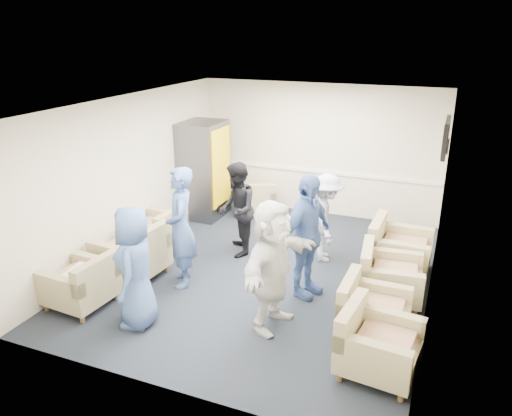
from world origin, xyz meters
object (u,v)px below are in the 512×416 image
at_px(armchair_right_near, 375,346).
at_px(person_front_left, 135,267).
at_px(armchair_left_far, 158,233).
at_px(person_back_left, 237,210).
at_px(armchair_right_midfar, 387,278).
at_px(armchair_left_mid, 134,256).
at_px(vending_machine, 204,170).
at_px(person_front_right, 273,266).
at_px(person_mid_right, 306,237).
at_px(armchair_corner, 257,200).
at_px(person_back_right, 326,218).
at_px(person_mid_left, 181,228).
at_px(armchair_left_near, 83,285).
at_px(armchair_right_far, 396,251).
at_px(armchair_right_midnear, 370,313).

xyz_separation_m(armchair_right_near, person_front_left, (-3.07, -0.16, 0.49)).
bearing_deg(armchair_left_far, person_back_left, 112.19).
bearing_deg(armchair_right_midfar, armchair_right_near, 177.39).
height_order(armchair_left_mid, vending_machine, vending_machine).
bearing_deg(person_front_right, person_back_left, 45.27).
relative_size(armchair_right_near, person_front_left, 0.57).
xyz_separation_m(armchair_right_near, person_mid_right, (-1.25, 1.40, 0.59)).
bearing_deg(person_front_right, person_front_left, 119.92).
bearing_deg(armchair_left_far, armchair_corner, 163.65).
height_order(armchair_right_midfar, person_back_right, person_back_right).
bearing_deg(person_front_right, person_back_right, 6.26).
xyz_separation_m(vending_machine, person_front_right, (2.72, -3.33, -0.11)).
relative_size(person_mid_left, person_back_left, 1.14).
xyz_separation_m(armchair_left_far, person_back_left, (1.33, 0.41, 0.48)).
bearing_deg(person_mid_right, person_back_left, 77.11).
distance_m(armchair_left_near, armchair_corner, 4.43).
relative_size(armchair_right_midfar, person_back_left, 0.58).
relative_size(armchair_right_near, person_back_right, 0.62).
relative_size(armchair_left_near, armchair_corner, 0.87).
relative_size(armchair_right_near, armchair_right_far, 0.99).
relative_size(armchair_left_near, person_mid_left, 0.48).
xyz_separation_m(vending_machine, person_mid_left, (1.05, -2.76, -0.06)).
distance_m(armchair_right_near, person_back_left, 3.62).
distance_m(armchair_right_far, vending_machine, 4.23).
relative_size(armchair_left_mid, person_back_right, 0.67).
relative_size(armchair_left_near, vending_machine, 0.45).
bearing_deg(armchair_corner, person_front_right, 91.53).
xyz_separation_m(armchair_left_near, armchair_right_far, (3.94, 2.73, 0.04)).
bearing_deg(armchair_left_far, person_mid_left, 53.38).
distance_m(armchair_left_near, person_front_right, 2.74).
height_order(person_front_left, person_mid_right, person_mid_right).
relative_size(armchair_right_midnear, person_front_right, 0.48).
height_order(armchair_right_near, person_front_right, person_front_right).
relative_size(armchair_left_near, armchair_left_far, 0.98).
relative_size(armchair_left_far, armchair_right_far, 0.97).
height_order(armchair_left_mid, armchair_right_midfar, armchair_left_mid).
xyz_separation_m(person_back_right, person_mid_right, (0.03, -1.27, 0.17)).
bearing_deg(armchair_corner, person_mid_right, 100.67).
xyz_separation_m(armchair_right_near, person_back_right, (-1.27, 2.67, 0.41)).
xyz_separation_m(armchair_right_far, person_mid_right, (-1.15, -1.24, 0.56)).
bearing_deg(armchair_right_far, armchair_right_near, -176.62).
distance_m(armchair_right_midnear, armchair_right_far, 1.96).
bearing_deg(armchair_left_near, armchair_right_midnear, 106.01).
xyz_separation_m(person_back_left, person_front_right, (1.34, -1.87, 0.06)).
bearing_deg(person_mid_right, armchair_right_near, -119.74).
bearing_deg(armchair_left_mid, armchair_right_far, 119.25).
height_order(armchair_right_midnear, armchair_right_far, armchair_right_far).
distance_m(vending_machine, person_front_left, 4.08).
bearing_deg(person_back_right, armchair_corner, 32.84).
relative_size(armchair_corner, person_back_right, 0.68).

